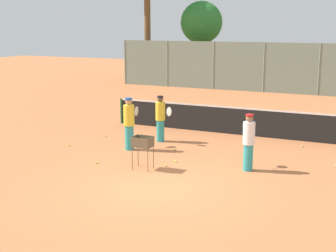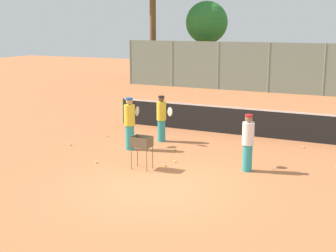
{
  "view_description": "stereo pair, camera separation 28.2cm",
  "coord_description": "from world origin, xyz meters",
  "px_view_note": "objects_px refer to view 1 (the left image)",
  "views": [
    {
      "loc": [
        5.1,
        -10.27,
        4.15
      ],
      "look_at": [
        -0.95,
        2.89,
        1.0
      ],
      "focal_mm": 50.0,
      "sensor_mm": 36.0,
      "label": 1
    },
    {
      "loc": [
        5.36,
        -10.15,
        4.15
      ],
      "look_at": [
        -0.95,
        2.89,
        1.0
      ],
      "focal_mm": 50.0,
      "sensor_mm": 36.0,
      "label": 2
    }
  ],
  "objects_px": {
    "tennis_net": "(233,120)",
    "ball_cart": "(143,144)",
    "player_yellow_shirt": "(161,118)",
    "player_white_outfit": "(129,123)",
    "player_red_cap": "(249,141)"
  },
  "relations": [
    {
      "from": "player_white_outfit",
      "to": "ball_cart",
      "type": "distance_m",
      "value": 2.29
    },
    {
      "from": "player_white_outfit",
      "to": "player_yellow_shirt",
      "type": "relative_size",
      "value": 1.06
    },
    {
      "from": "player_white_outfit",
      "to": "player_yellow_shirt",
      "type": "xyz_separation_m",
      "value": [
        0.46,
        1.46,
        -0.05
      ]
    },
    {
      "from": "ball_cart",
      "to": "player_white_outfit",
      "type": "bearing_deg",
      "value": 129.55
    },
    {
      "from": "tennis_net",
      "to": "player_yellow_shirt",
      "type": "bearing_deg",
      "value": -132.86
    },
    {
      "from": "tennis_net",
      "to": "player_yellow_shirt",
      "type": "height_order",
      "value": "player_yellow_shirt"
    },
    {
      "from": "ball_cart",
      "to": "player_yellow_shirt",
      "type": "bearing_deg",
      "value": 107.06
    },
    {
      "from": "tennis_net",
      "to": "player_yellow_shirt",
      "type": "relative_size",
      "value": 5.98
    },
    {
      "from": "player_yellow_shirt",
      "to": "ball_cart",
      "type": "relative_size",
      "value": 1.7
    },
    {
      "from": "tennis_net",
      "to": "ball_cart",
      "type": "xyz_separation_m",
      "value": [
        -1.04,
        -5.41,
        0.19
      ]
    },
    {
      "from": "ball_cart",
      "to": "tennis_net",
      "type": "bearing_deg",
      "value": 79.13
    },
    {
      "from": "player_white_outfit",
      "to": "player_yellow_shirt",
      "type": "bearing_deg",
      "value": -18.67
    },
    {
      "from": "player_red_cap",
      "to": "player_yellow_shirt",
      "type": "bearing_deg",
      "value": 30.87
    },
    {
      "from": "player_white_outfit",
      "to": "player_red_cap",
      "type": "relative_size",
      "value": 1.07
    },
    {
      "from": "player_yellow_shirt",
      "to": "player_red_cap",
      "type": "bearing_deg",
      "value": 0.7
    }
  ]
}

